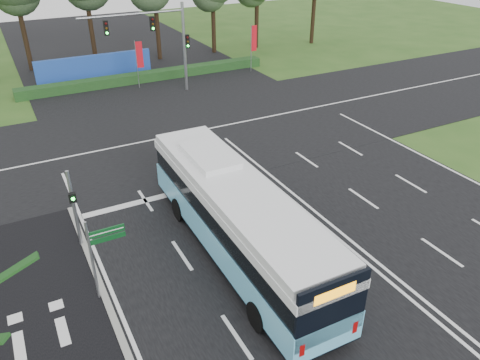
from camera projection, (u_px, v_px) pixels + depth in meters
The scene contains 12 objects.
ground at pixel (310, 216), 22.51m from camera, with size 120.00×120.00×0.00m, color #2D531B.
road_main at pixel (310, 216), 22.50m from camera, with size 20.00×120.00×0.04m, color black.
road_cross at pixel (207, 129), 31.76m from camera, with size 120.00×14.00×0.05m, color black.
kerb_strip at pixel (119, 333), 16.04m from camera, with size 0.25×18.00×0.12m, color gray.
city_bus at pixel (237, 218), 19.06m from camera, with size 2.91×12.77×3.66m.
pedestrian_signal at pixel (74, 207), 19.49m from camera, with size 0.32×0.43×3.68m.
street_sign at pixel (100, 249), 16.67m from camera, with size 1.35×0.10×3.46m.
banner_flag_mid at pixel (139, 57), 38.34m from camera, with size 0.58×0.16×3.97m.
banner_flag_right at pixel (253, 41), 42.68m from camera, with size 0.63×0.12×4.27m.
traffic_light_gantry at pixel (162, 35), 36.15m from camera, with size 8.41×0.28×7.00m.
hedge at pixel (148, 76), 41.23m from camera, with size 22.00×1.20×0.80m, color #153B19.
blue_hoarding at pixel (95, 67), 41.19m from camera, with size 10.00×0.30×2.20m, color #1F47A9.
Camera 1 is at (-11.79, -15.06, 12.47)m, focal length 35.00 mm.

